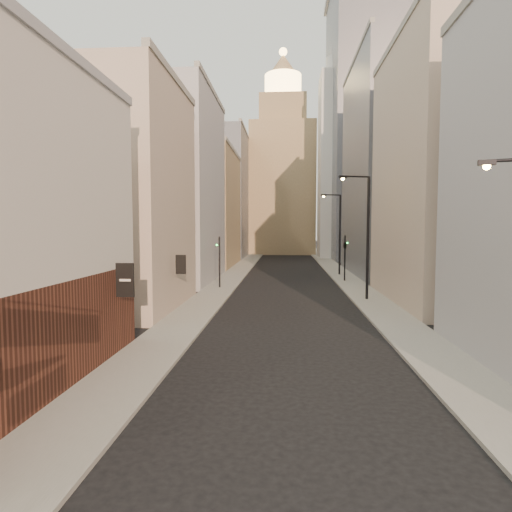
{
  "coord_description": "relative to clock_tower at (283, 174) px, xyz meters",
  "views": [
    {
      "loc": [
        -0.29,
        -4.14,
        5.93
      ],
      "look_at": [
        -2.14,
        22.63,
        4.09
      ],
      "focal_mm": 30.0,
      "sensor_mm": 36.0,
      "label": 1
    }
  ],
  "objects": [
    {
      "name": "sidewalk_left",
      "position": [
        -5.5,
        -37.0,
        -17.56
      ],
      "size": [
        3.0,
        140.0,
        0.15
      ],
      "primitive_type": "cube",
      "color": "gray",
      "rests_on": "ground"
    },
    {
      "name": "sidewalk_right",
      "position": [
        7.5,
        -37.0,
        -17.56
      ],
      "size": [
        3.0,
        140.0,
        0.15
      ],
      "primitive_type": "cube",
      "color": "gray",
      "rests_on": "ground"
    },
    {
      "name": "left_bldg_beige",
      "position": [
        -11.0,
        -66.0,
        -9.63
      ],
      "size": [
        8.0,
        12.0,
        16.0
      ],
      "primitive_type": "cube",
      "color": "tan",
      "rests_on": "ground"
    },
    {
      "name": "left_bldg_grey",
      "position": [
        -11.0,
        -50.0,
        -7.63
      ],
      "size": [
        8.0,
        16.0,
        20.0
      ],
      "primitive_type": "cube",
      "color": "#A3A3A9",
      "rests_on": "ground"
    },
    {
      "name": "left_bldg_tan",
      "position": [
        -11.0,
        -32.0,
        -9.13
      ],
      "size": [
        8.0,
        18.0,
        17.0
      ],
      "primitive_type": "cube",
      "color": "#907752",
      "rests_on": "ground"
    },
    {
      "name": "left_bldg_wingrid",
      "position": [
        -11.0,
        -12.0,
        -5.63
      ],
      "size": [
        8.0,
        20.0,
        24.0
      ],
      "primitive_type": "cube",
      "color": "gray",
      "rests_on": "ground"
    },
    {
      "name": "right_bldg_beige",
      "position": [
        13.0,
        -62.0,
        -7.63
      ],
      "size": [
        8.0,
        16.0,
        20.0
      ],
      "primitive_type": "cube",
      "color": "tan",
      "rests_on": "ground"
    },
    {
      "name": "right_bldg_wingrid",
      "position": [
        13.0,
        -42.0,
        -4.63
      ],
      "size": [
        8.0,
        20.0,
        26.0
      ],
      "primitive_type": "cube",
      "color": "gray",
      "rests_on": "ground"
    },
    {
      "name": "highrise",
      "position": [
        19.0,
        -14.0,
        8.02
      ],
      "size": [
        21.0,
        23.0,
        51.2
      ],
      "color": "gray",
      "rests_on": "ground"
    },
    {
      "name": "clock_tower",
      "position": [
        0.0,
        0.0,
        0.0
      ],
      "size": [
        14.0,
        14.0,
        44.9
      ],
      "color": "#907752",
      "rests_on": "ground"
    },
    {
      "name": "white_tower",
      "position": [
        11.0,
        -14.0,
        0.97
      ],
      "size": [
        8.0,
        8.0,
        41.5
      ],
      "color": "silver",
      "rests_on": "ground"
    },
    {
      "name": "streetlamp_mid",
      "position": [
        6.99,
        -61.75,
        -11.97
      ],
      "size": [
        2.53,
        0.91,
        9.91
      ],
      "rotation": [
        0.0,
        0.0,
        0.28
      ],
      "color": "black",
      "rests_on": "ground"
    },
    {
      "name": "streetlamp_far",
      "position": [
        7.01,
        -44.08,
        -12.05
      ],
      "size": [
        2.48,
        0.97,
        9.78
      ],
      "rotation": [
        0.0,
        0.0,
        0.31
      ],
      "color": "black",
      "rests_on": "ground"
    },
    {
      "name": "traffic_light_left",
      "position": [
        -5.56,
        -55.94,
        -14.14
      ],
      "size": [
        0.56,
        0.45,
        5.0
      ],
      "rotation": [
        0.0,
        0.0,
        3.32
      ],
      "color": "black",
      "rests_on": "ground"
    },
    {
      "name": "traffic_light_right",
      "position": [
        7.06,
        -50.03,
        -13.89
      ],
      "size": [
        0.63,
        0.59,
        5.0
      ],
      "rotation": [
        0.0,
        0.0,
        3.28
      ],
      "color": "black",
      "rests_on": "ground"
    }
  ]
}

